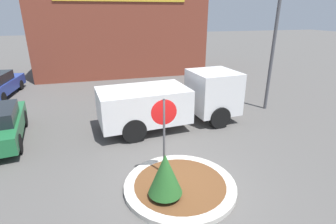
% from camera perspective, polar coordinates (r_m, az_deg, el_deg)
% --- Properties ---
extents(ground_plane, '(120.00, 120.00, 0.00)m').
position_cam_1_polar(ground_plane, '(7.88, 2.61, -16.13)').
color(ground_plane, '#514F4C').
extents(traffic_island, '(3.21, 3.21, 0.15)m').
position_cam_1_polar(traffic_island, '(7.84, 2.61, -15.70)').
color(traffic_island, '#BCB7AD').
rests_on(traffic_island, ground_plane).
extents(stop_sign, '(0.74, 0.07, 2.53)m').
position_cam_1_polar(stop_sign, '(7.43, -0.87, -2.76)').
color(stop_sign, '#4C4C51').
rests_on(stop_sign, ground_plane).
extents(island_shrub, '(0.91, 0.91, 1.27)m').
position_cam_1_polar(island_shrub, '(6.93, -0.61, -13.31)').
color(island_shrub, brown).
rests_on(island_shrub, traffic_island).
extents(utility_truck, '(6.28, 2.68, 2.29)m').
position_cam_1_polar(utility_truck, '(11.38, 1.11, 2.67)').
color(utility_truck, silver).
rests_on(utility_truck, ground_plane).
extents(storefront_building, '(12.84, 6.07, 6.69)m').
position_cam_1_polar(storefront_building, '(22.75, -10.47, 17.05)').
color(storefront_building, brown).
rests_on(storefront_building, ground_plane).
extents(light_pole, '(0.70, 0.30, 7.50)m').
position_cam_1_polar(light_pole, '(13.95, 22.60, 17.66)').
color(light_pole, '#4C4C51').
rests_on(light_pole, ground_plane).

